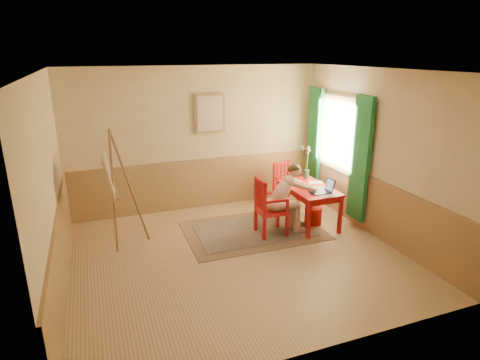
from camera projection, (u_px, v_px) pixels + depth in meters
name	position (u px, v px, depth m)	size (l,w,h in m)	color
room	(237.00, 170.00, 5.83)	(5.04, 4.54, 2.84)	tan
wainscot	(221.00, 208.00, 6.82)	(5.00, 4.50, 1.00)	#A2794A
window	(336.00, 145.00, 7.64)	(0.12, 2.01, 2.20)	white
wall_portrait	(210.00, 113.00, 7.73)	(0.60, 0.05, 0.76)	#A27F53
rug	(254.00, 230.00, 7.13)	(2.43, 1.65, 0.02)	#8C7251
table	(309.00, 192.00, 7.23)	(0.73, 1.21, 0.72)	red
chair_left	(269.00, 207.00, 6.83)	(0.49, 0.47, 1.02)	red
chair_back	(285.00, 185.00, 8.17)	(0.45, 0.47, 0.90)	red
figure	(286.00, 196.00, 6.87)	(0.92, 0.40, 1.24)	beige
laptop	(323.00, 190.00, 6.91)	(0.40, 0.24, 0.24)	#1E2338
papers	(314.00, 186.00, 7.22)	(0.65, 1.10, 0.00)	white
vase	(306.00, 164.00, 7.62)	(0.21, 0.31, 0.63)	#3F724C
wastebasket	(313.00, 216.00, 7.36)	(0.31, 0.31, 0.33)	#AF100A
easel	(111.00, 178.00, 6.31)	(0.66, 0.86, 1.93)	brown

